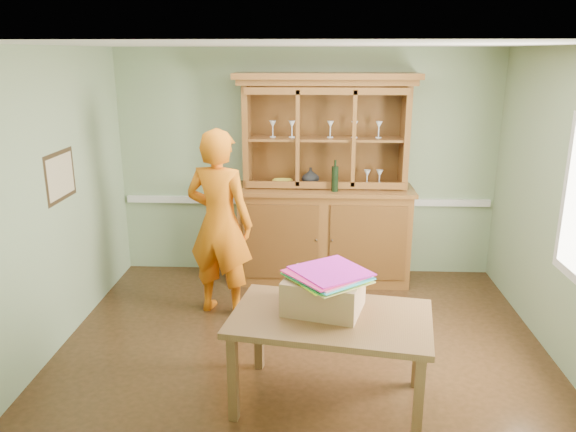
# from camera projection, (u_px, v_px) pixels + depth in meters

# --- Properties ---
(floor) EXTENTS (4.50, 4.50, 0.00)m
(floor) POSITION_uv_depth(u_px,v_px,m) (302.00, 349.00, 5.19)
(floor) COLOR #4B2D18
(floor) RESTS_ON ground
(ceiling) EXTENTS (4.50, 4.50, 0.00)m
(ceiling) POSITION_uv_depth(u_px,v_px,m) (304.00, 45.00, 4.42)
(ceiling) COLOR white
(ceiling) RESTS_ON wall_back
(wall_back) EXTENTS (4.50, 0.00, 4.50)m
(wall_back) POSITION_uv_depth(u_px,v_px,m) (307.00, 164.00, 6.72)
(wall_back) COLOR gray
(wall_back) RESTS_ON floor
(wall_left) EXTENTS (0.00, 4.00, 4.00)m
(wall_left) POSITION_uv_depth(u_px,v_px,m) (46.00, 206.00, 4.91)
(wall_left) COLOR gray
(wall_left) RESTS_ON floor
(wall_right) EXTENTS (0.00, 4.00, 4.00)m
(wall_right) POSITION_uv_depth(u_px,v_px,m) (571.00, 213.00, 4.70)
(wall_right) COLOR gray
(wall_right) RESTS_ON floor
(wall_front) EXTENTS (4.50, 0.00, 4.50)m
(wall_front) POSITION_uv_depth(u_px,v_px,m) (294.00, 314.00, 2.89)
(wall_front) COLOR gray
(wall_front) RESTS_ON floor
(chair_rail) EXTENTS (4.41, 0.05, 0.08)m
(chair_rail) POSITION_uv_depth(u_px,v_px,m) (306.00, 201.00, 6.82)
(chair_rail) COLOR silver
(chair_rail) RESTS_ON wall_back
(framed_map) EXTENTS (0.03, 0.60, 0.46)m
(framed_map) POSITION_uv_depth(u_px,v_px,m) (61.00, 176.00, 5.14)
(framed_map) COLOR #342515
(framed_map) RESTS_ON wall_left
(china_hutch) EXTENTS (2.06, 0.68, 2.42)m
(china_hutch) POSITION_uv_depth(u_px,v_px,m) (324.00, 211.00, 6.59)
(china_hutch) COLOR brown
(china_hutch) RESTS_ON floor
(dining_table) EXTENTS (1.61, 1.12, 0.74)m
(dining_table) POSITION_uv_depth(u_px,v_px,m) (331.00, 326.00, 4.23)
(dining_table) COLOR brown
(dining_table) RESTS_ON floor
(cardboard_box) EXTENTS (0.66, 0.58, 0.26)m
(cardboard_box) POSITION_uv_depth(u_px,v_px,m) (324.00, 294.00, 4.27)
(cardboard_box) COLOR #96794D
(cardboard_box) RESTS_ON dining_table
(kite_stack) EXTENTS (0.68, 0.68, 0.06)m
(kite_stack) POSITION_uv_depth(u_px,v_px,m) (328.00, 275.00, 4.20)
(kite_stack) COLOR #E3D66B
(kite_stack) RESTS_ON cardboard_box
(person) EXTENTS (0.81, 0.65, 1.94)m
(person) POSITION_uv_depth(u_px,v_px,m) (220.00, 223.00, 5.69)
(person) COLOR orange
(person) RESTS_ON floor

